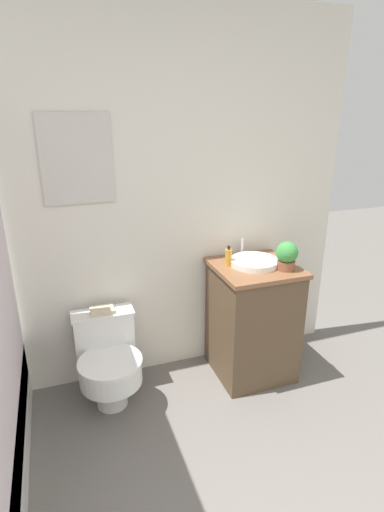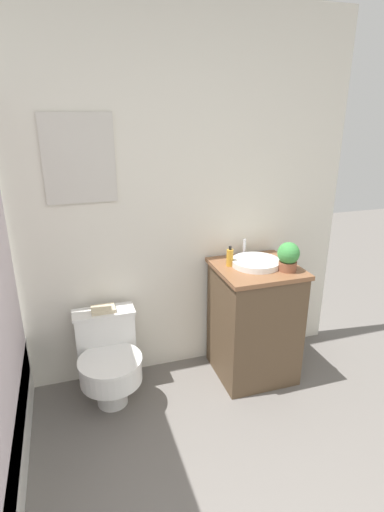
{
  "view_description": "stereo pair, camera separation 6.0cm",
  "coord_description": "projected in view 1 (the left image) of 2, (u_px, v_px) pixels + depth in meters",
  "views": [
    {
      "loc": [
        -0.3,
        -0.21,
        1.85
      ],
      "look_at": [
        0.43,
        1.88,
        1.03
      ],
      "focal_mm": 28.0,
      "sensor_mm": 36.0,
      "label": 1
    },
    {
      "loc": [
        -0.24,
        -0.23,
        1.85
      ],
      "look_at": [
        0.43,
        1.88,
        1.03
      ],
      "focal_mm": 28.0,
      "sensor_mm": 36.0,
      "label": 2
    }
  ],
  "objects": [
    {
      "name": "wall_back",
      "position": [
        104.0,
        208.0,
        2.56
      ],
      "size": [
        3.46,
        0.07,
        2.5
      ],
      "color": "silver",
      "rests_on": "ground_plane"
    },
    {
      "name": "toilet",
      "position": [
        108.0,
        359.0,
        2.6
      ],
      "size": [
        0.41,
        0.53,
        0.59
      ],
      "color": "white",
      "rests_on": "ground_plane"
    },
    {
      "name": "vanity",
      "position": [
        252.0,
        320.0,
        2.87
      ],
      "size": [
        0.56,
        0.54,
        0.84
      ],
      "color": "brown",
      "rests_on": "ground_plane"
    },
    {
      "name": "sink",
      "position": [
        254.0,
        262.0,
        2.74
      ],
      "size": [
        0.33,
        0.37,
        0.13
      ],
      "color": "white",
      "rests_on": "vanity"
    },
    {
      "name": "soap_bottle",
      "position": [
        228.0,
        257.0,
        2.71
      ],
      "size": [
        0.05,
        0.05,
        0.14
      ],
      "color": "gold",
      "rests_on": "vanity"
    },
    {
      "name": "potted_plant",
      "position": [
        287.0,
        255.0,
        2.63
      ],
      "size": [
        0.15,
        0.15,
        0.19
      ],
      "color": "brown",
      "rests_on": "vanity"
    },
    {
      "name": "book_on_tank",
      "position": [
        102.0,
        310.0,
        2.62
      ],
      "size": [
        0.15,
        0.12,
        0.02
      ],
      "color": "beige",
      "rests_on": "toilet"
    }
  ]
}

